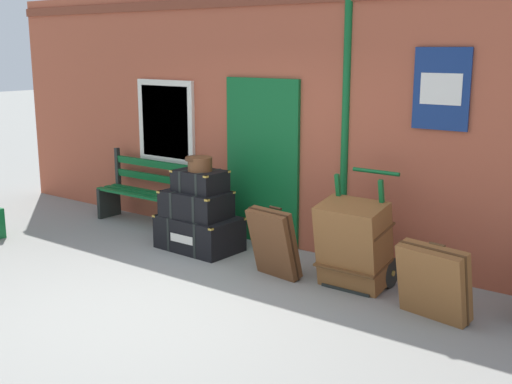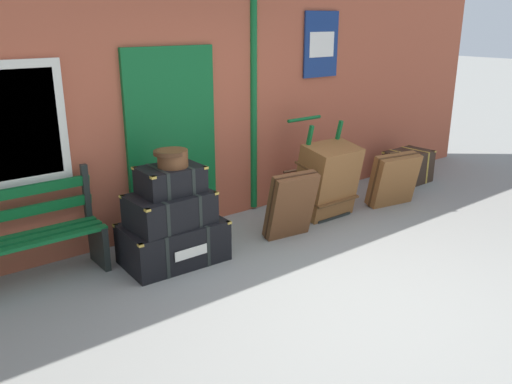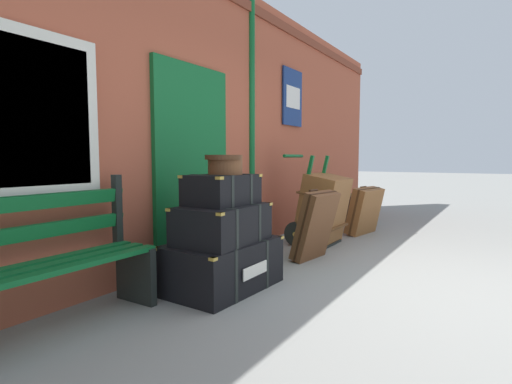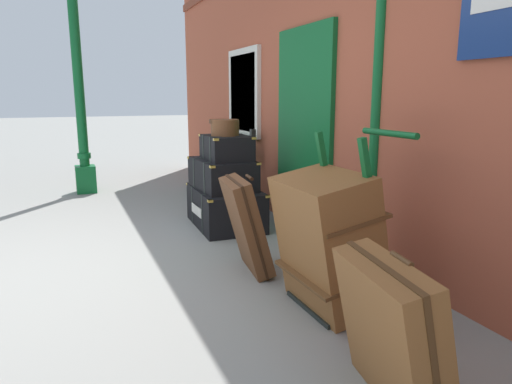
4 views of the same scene
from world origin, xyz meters
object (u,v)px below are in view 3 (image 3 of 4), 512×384
(steamer_trunk_top, at_px, (222,190))
(suitcase_oxblood, at_px, (365,211))
(steamer_trunk_base, at_px, (223,265))
(platform_bench, at_px, (35,268))
(large_brown_trunk, at_px, (323,209))
(porters_trolley, at_px, (311,223))
(suitcase_charcoal, at_px, (315,225))
(round_hatbox, at_px, (225,163))
(corner_trunk, at_px, (353,209))
(steamer_trunk_middle, at_px, (222,224))

(steamer_trunk_top, xyz_separation_m, suitcase_oxblood, (3.14, -0.31, -0.52))
(steamer_trunk_base, xyz_separation_m, steamer_trunk_top, (0.01, 0.02, 0.66))
(steamer_trunk_top, bearing_deg, platform_bench, 162.93)
(suitcase_oxblood, bearing_deg, large_brown_trunk, 165.01)
(porters_trolley, xyz_separation_m, suitcase_charcoal, (-0.83, -0.43, 0.12))
(round_hatbox, xyz_separation_m, porters_trolley, (2.14, 0.15, -0.83))
(round_hatbox, bearing_deg, porters_trolley, 4.01)
(porters_trolley, xyz_separation_m, corner_trunk, (2.01, 0.09, -0.03))
(platform_bench, height_order, large_brown_trunk, platform_bench)
(large_brown_trunk, xyz_separation_m, suitcase_oxblood, (0.98, -0.26, -0.12))
(steamer_trunk_base, relative_size, large_brown_trunk, 1.09)
(round_hatbox, bearing_deg, steamer_trunk_base, 169.72)
(steamer_trunk_middle, xyz_separation_m, steamer_trunk_top, (0.04, 0.03, 0.29))
(steamer_trunk_base, bearing_deg, suitcase_oxblood, -5.32)
(steamer_trunk_middle, relative_size, large_brown_trunk, 0.88)
(porters_trolley, relative_size, suitcase_oxblood, 1.65)
(porters_trolley, distance_m, suitcase_oxblood, 1.07)
(steamer_trunk_middle, height_order, round_hatbox, round_hatbox)
(large_brown_trunk, bearing_deg, suitcase_oxblood, -14.99)
(steamer_trunk_middle, bearing_deg, large_brown_trunk, -0.35)
(steamer_trunk_middle, xyz_separation_m, suitcase_charcoal, (1.37, -0.27, -0.19))
(steamer_trunk_middle, relative_size, suitcase_oxblood, 1.14)
(platform_bench, xyz_separation_m, steamer_trunk_base, (1.39, -0.45, -0.23))
(steamer_trunk_top, distance_m, corner_trunk, 4.22)
(suitcase_charcoal, distance_m, corner_trunk, 2.89)
(steamer_trunk_base, bearing_deg, round_hatbox, -10.28)
(porters_trolley, height_order, suitcase_oxblood, porters_trolley)
(large_brown_trunk, bearing_deg, porters_trolley, 90.00)
(suitcase_charcoal, bearing_deg, porters_trolley, 27.32)
(steamer_trunk_top, height_order, round_hatbox, round_hatbox)
(steamer_trunk_base, distance_m, corner_trunk, 4.19)
(steamer_trunk_base, height_order, porters_trolley, porters_trolley)
(large_brown_trunk, xyz_separation_m, suitcase_charcoal, (-0.83, -0.25, -0.08))
(steamer_trunk_base, bearing_deg, corner_trunk, 3.16)
(steamer_trunk_top, distance_m, suitcase_oxblood, 3.20)
(steamer_trunk_top, relative_size, round_hatbox, 1.84)
(platform_bench, bearing_deg, large_brown_trunk, -7.66)
(steamer_trunk_middle, relative_size, porters_trolley, 0.69)
(steamer_trunk_base, height_order, corner_trunk, corner_trunk)
(suitcase_charcoal, bearing_deg, round_hatbox, 167.93)
(steamer_trunk_top, distance_m, large_brown_trunk, 2.20)
(steamer_trunk_middle, bearing_deg, round_hatbox, 11.88)
(steamer_trunk_middle, bearing_deg, suitcase_charcoal, -11.08)
(steamer_trunk_top, bearing_deg, steamer_trunk_base, -131.94)
(large_brown_trunk, xyz_separation_m, corner_trunk, (2.01, 0.26, -0.23))
(steamer_trunk_base, relative_size, porters_trolley, 0.87)
(steamer_trunk_top, bearing_deg, porters_trolley, 3.39)
(large_brown_trunk, distance_m, suitcase_charcoal, 0.87)
(platform_bench, height_order, suitcase_charcoal, platform_bench)
(suitcase_charcoal, distance_m, suitcase_oxblood, 1.81)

